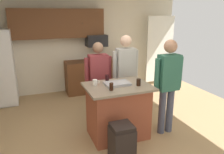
% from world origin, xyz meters
% --- Properties ---
extents(floor, '(7.04, 7.04, 0.00)m').
position_xyz_m(floor, '(0.00, 0.00, 0.00)').
color(floor, tan).
rests_on(floor, ground).
extents(back_wall, '(6.40, 0.10, 2.60)m').
position_xyz_m(back_wall, '(0.00, 2.80, 1.30)').
color(back_wall, beige).
rests_on(back_wall, ground).
extents(french_door_window_panel, '(0.90, 0.06, 2.00)m').
position_xyz_m(french_door_window_panel, '(2.60, 2.40, 1.10)').
color(french_door_window_panel, white).
rests_on(french_door_window_panel, ground).
extents(cabinet_run_upper, '(2.40, 0.38, 0.75)m').
position_xyz_m(cabinet_run_upper, '(-0.40, 2.60, 1.93)').
color(cabinet_run_upper, brown).
extents(cabinet_run_lower, '(1.80, 0.63, 0.90)m').
position_xyz_m(cabinet_run_lower, '(0.60, 2.48, 0.45)').
color(cabinet_run_lower, brown).
rests_on(cabinet_run_lower, ground).
extents(microwave_over_range, '(0.56, 0.40, 0.32)m').
position_xyz_m(microwave_over_range, '(0.60, 2.50, 1.45)').
color(microwave_over_range, black).
extents(kitchen_island, '(1.14, 0.85, 0.98)m').
position_xyz_m(kitchen_island, '(0.21, -0.04, 0.50)').
color(kitchen_island, '#9E4C33').
rests_on(kitchen_island, ground).
extents(person_guest_by_door, '(0.57, 0.23, 1.76)m').
position_xyz_m(person_guest_by_door, '(1.10, -0.25, 1.03)').
color(person_guest_by_door, '#4C5166').
rests_on(person_guest_by_door, ground).
extents(person_host_foreground, '(0.57, 0.23, 1.77)m').
position_xyz_m(person_host_foreground, '(0.66, 0.64, 1.03)').
color(person_host_foreground, tan).
rests_on(person_host_foreground, ground).
extents(person_guest_right, '(0.57, 0.22, 1.65)m').
position_xyz_m(person_guest_right, '(0.09, 0.73, 0.95)').
color(person_guest_right, '#232D4C').
rests_on(person_guest_right, ground).
extents(glass_dark_ale, '(0.07, 0.07, 0.13)m').
position_xyz_m(glass_dark_ale, '(0.01, -0.23, 1.04)').
color(glass_dark_ale, black).
rests_on(glass_dark_ale, kitchen_island).
extents(glass_short_whisky, '(0.07, 0.07, 0.12)m').
position_xyz_m(glass_short_whisky, '(0.54, -0.18, 1.04)').
color(glass_short_whisky, black).
rests_on(glass_short_whisky, kitchen_island).
extents(mug_ceramic_white, '(0.13, 0.08, 0.10)m').
position_xyz_m(mug_ceramic_white, '(-0.16, 0.11, 1.03)').
color(mug_ceramic_white, white).
rests_on(mug_ceramic_white, kitchen_island).
extents(glass_pilsner, '(0.06, 0.06, 0.13)m').
position_xyz_m(glass_pilsner, '(0.10, 0.22, 1.04)').
color(glass_pilsner, black).
rests_on(glass_pilsner, kitchen_island).
extents(serving_tray, '(0.44, 0.30, 0.04)m').
position_xyz_m(serving_tray, '(0.21, 0.01, 1.00)').
color(serving_tray, '#B7B7BC').
rests_on(serving_tray, kitchen_island).
extents(trash_bin, '(0.34, 0.34, 0.61)m').
position_xyz_m(trash_bin, '(-0.01, -0.75, 0.30)').
color(trash_bin, black).
rests_on(trash_bin, ground).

